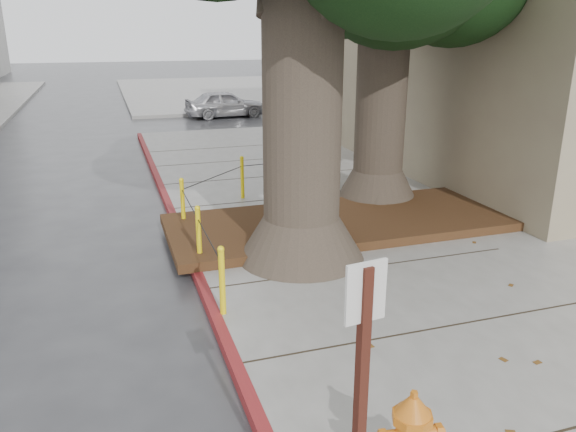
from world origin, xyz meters
TOP-DOWN VIEW (x-y plane):
  - ground at (0.00, 0.00)m, footprint 140.00×140.00m
  - sidewalk_far at (6.00, 30.00)m, footprint 16.00×20.00m
  - curb_red at (-2.00, 2.50)m, footprint 0.14×26.00m
  - planter_bed at (0.90, 3.90)m, footprint 6.40×2.60m
  - building_side_white at (16.00, 26.00)m, footprint 10.00×10.00m
  - bollard_ring at (-0.87, 4.38)m, footprint 3.79×5.39m
  - car_silver at (1.98, 19.39)m, footprint 3.59×1.69m
  - car_red at (11.72, 17.59)m, footprint 3.29×1.38m

SIDE VIEW (x-z plane):
  - ground at x=0.00m, z-range 0.00..0.00m
  - sidewalk_far at x=6.00m, z-range 0.00..0.15m
  - curb_red at x=-2.00m, z-range -0.01..0.15m
  - planter_bed at x=0.90m, z-range 0.15..0.31m
  - car_red at x=11.72m, z-range 0.00..1.06m
  - car_silver at x=1.98m, z-range 0.00..1.19m
  - bollard_ring at x=-0.87m, z-range 0.19..1.14m
  - building_side_white at x=16.00m, z-range 0.00..9.00m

